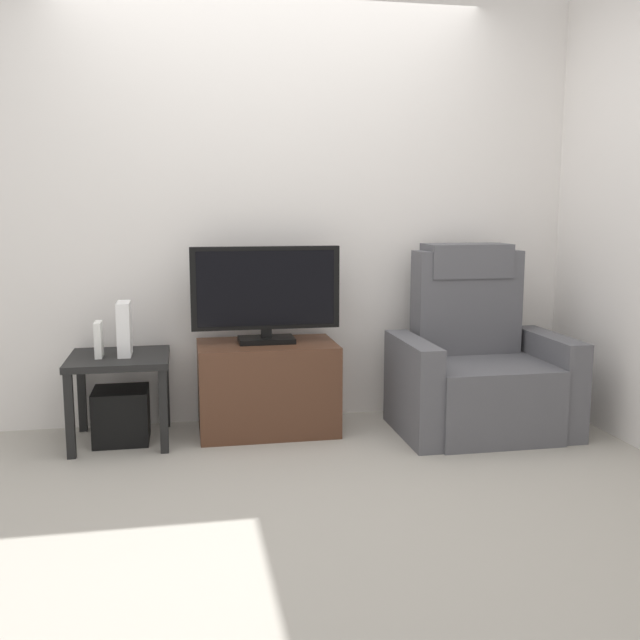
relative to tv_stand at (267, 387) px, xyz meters
The scene contains 9 objects.
ground_plane 0.87m from the tv_stand, 83.92° to the right, with size 6.40×6.40×0.00m, color #9E998E.
wall_back 1.08m from the tv_stand, 73.88° to the left, with size 6.40×0.06×2.60m, color silver.
tv_stand is the anchor object (origin of this frame).
television 0.55m from the tv_stand, 90.00° to the left, with size 0.85×0.20×0.55m.
recliner_armchair 1.24m from the tv_stand, ahead, with size 0.98×0.78×1.08m.
side_table 0.84m from the tv_stand, behind, with size 0.54×0.54×0.49m.
subwoofer_box 0.83m from the tv_stand, behind, with size 0.30×0.30×0.30m, color black.
book_upright 0.98m from the tv_stand, behind, with size 0.04×0.13×0.19m, color white.
game_console 0.87m from the tv_stand, behind, with size 0.07×0.20×0.30m, color white.
Camera 1 is at (-0.56, -3.25, 1.29)m, focal length 40.53 mm.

